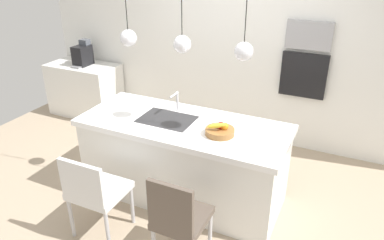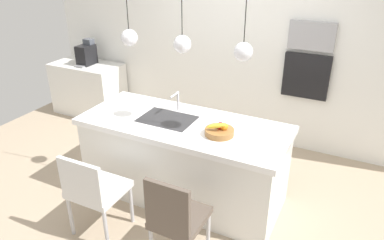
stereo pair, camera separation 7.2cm
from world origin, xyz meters
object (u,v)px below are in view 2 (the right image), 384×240
object	(u,v)px
microwave	(312,36)
chair_near	(94,189)
coffee_machine	(86,54)
fruit_bowl	(220,131)
oven	(306,76)
chair_middle	(176,217)

from	to	relation	value
microwave	chair_near	size ratio (longest dim) A/B	0.62
coffee_machine	chair_near	size ratio (longest dim) A/B	0.44
microwave	chair_near	distance (m)	3.00
chair_near	fruit_bowl	bearing A→B (deg)	42.68
fruit_bowl	microwave	xyz separation A→B (m)	(0.47, 1.66, 0.61)
oven	chair_middle	bearing A→B (deg)	-101.35
coffee_machine	oven	distance (m)	3.28
fruit_bowl	oven	bearing A→B (deg)	74.16
coffee_machine	chair_near	bearing A→B (deg)	-48.72
coffee_machine	chair_middle	size ratio (longest dim) A/B	0.42
coffee_machine	oven	xyz separation A→B (m)	(3.27, 0.30, 0.05)
fruit_bowl	oven	world-z (taller)	oven
coffee_machine	microwave	size ratio (longest dim) A/B	0.70
coffee_machine	chair_near	xyz separation A→B (m)	(1.91, -2.18, -0.48)
coffee_machine	chair_near	distance (m)	2.94
oven	chair_middle	size ratio (longest dim) A/B	0.61
oven	fruit_bowl	bearing A→B (deg)	-105.84
microwave	fruit_bowl	bearing A→B (deg)	-105.84
microwave	chair_middle	distance (m)	2.73
microwave	chair_middle	bearing A→B (deg)	-101.35
coffee_machine	chair_near	world-z (taller)	coffee_machine
oven	chair_middle	distance (m)	2.58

